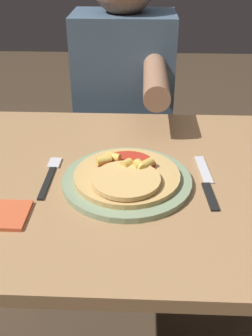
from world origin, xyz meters
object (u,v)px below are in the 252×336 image
at_px(dining_table, 138,227).
at_px(person_diner, 124,104).
at_px(knife, 206,182).
at_px(pizza, 126,175).
at_px(fork, 49,174).
at_px(plate, 126,181).

xyz_separation_m(dining_table, person_diner, (-0.06, 0.57, 0.10)).
bearing_deg(knife, pizza, -175.94).
bearing_deg(person_diner, fork, -104.38).
bearing_deg(plate, pizza, -98.29).
xyz_separation_m(pizza, person_diner, (-0.03, 0.60, -0.08)).
bearing_deg(knife, dining_table, 170.62).
bearing_deg(pizza, knife, 4.06).
xyz_separation_m(knife, person_diner, (-0.21, 0.59, -0.06)).
height_order(pizza, knife, pizza).
bearing_deg(person_diner, dining_table, -83.87).
height_order(pizza, person_diner, person_diner).
bearing_deg(pizza, dining_table, 52.04).
xyz_separation_m(plate, person_diner, (-0.03, 0.60, -0.06)).
distance_m(dining_table, person_diner, 0.58).
distance_m(dining_table, pizza, 0.19).
bearing_deg(dining_table, plate, -130.43).
bearing_deg(fork, pizza, -9.65).
height_order(dining_table, plate, plate).
distance_m(plate, fork, 0.18).
bearing_deg(knife, plate, -177.14).
distance_m(plate, knife, 0.18).
bearing_deg(person_diner, plate, -86.94).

